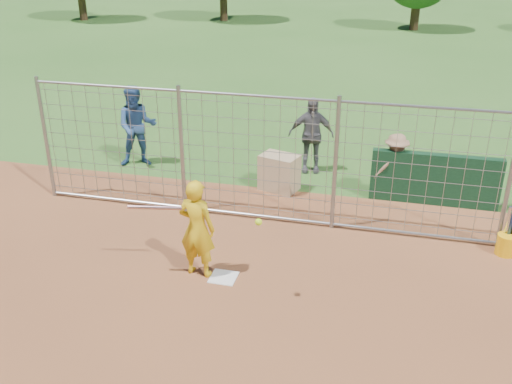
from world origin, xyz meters
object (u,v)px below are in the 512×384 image
(equipment_bin, at_px, (279,172))
(bystander_a, at_px, (137,126))
(batter, at_px, (197,229))
(bystander_b, at_px, (311,135))
(bucket_with_bats, at_px, (507,242))
(bystander_c, at_px, (395,166))

(equipment_bin, bearing_deg, bystander_a, -173.45)
(batter, bearing_deg, bystander_b, -95.76)
(bystander_b, bearing_deg, bucket_with_bats, -47.35)
(bystander_a, distance_m, bystander_c, 6.08)
(bystander_c, xyz_separation_m, equipment_bin, (-2.44, -0.18, -0.31))
(equipment_bin, bearing_deg, bystander_b, 84.77)
(bystander_b, bearing_deg, bystander_a, 178.38)
(bystander_b, relative_size, bystander_c, 1.26)
(equipment_bin, bearing_deg, bystander_c, 20.35)
(equipment_bin, bearing_deg, batter, -82.64)
(bystander_b, relative_size, bucket_with_bats, 1.85)
(bystander_c, xyz_separation_m, bucket_with_bats, (2.02, -1.95, -0.47))
(batter, relative_size, bystander_b, 0.94)
(bystander_a, xyz_separation_m, bystander_c, (6.05, -0.43, -0.26))
(bystander_a, height_order, bystander_c, bystander_a)
(bystander_b, distance_m, equipment_bin, 1.42)
(bucket_with_bats, bearing_deg, batter, -159.06)
(bystander_a, relative_size, bystander_c, 1.37)
(equipment_bin, xyz_separation_m, bucket_with_bats, (4.46, -1.77, -0.15))
(bystander_c, bearing_deg, bystander_b, -56.51)
(batter, bearing_deg, bystander_c, -121.50)
(bystander_b, bearing_deg, bystander_c, -38.59)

